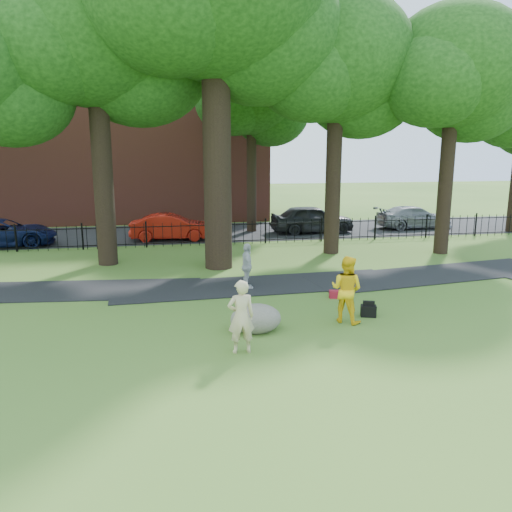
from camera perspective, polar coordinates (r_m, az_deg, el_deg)
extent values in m
plane|color=#3E6623|center=(13.78, -0.87, -7.82)|extent=(120.00, 120.00, 0.00)
cube|color=black|center=(17.61, 0.14, -3.42)|extent=(36.07, 3.85, 0.03)
cube|color=black|center=(29.24, -6.31, 2.64)|extent=(80.00, 7.00, 0.02)
cube|color=black|center=(25.14, -5.62, 3.51)|extent=(44.00, 0.04, 0.04)
cube|color=black|center=(25.28, -5.58, 1.63)|extent=(44.00, 0.04, 0.04)
cube|color=brown|center=(36.85, -13.96, 13.62)|extent=(18.00, 8.00, 12.00)
cylinder|color=black|center=(19.92, -4.50, 13.58)|extent=(1.10, 1.10, 10.50)
ellipsoid|color=#14350E|center=(21.74, 0.40, 24.23)|extent=(6.72, 6.72, 5.71)
ellipsoid|color=#14350E|center=(21.83, -26.27, 16.42)|extent=(4.80, 4.80, 4.08)
cylinder|color=black|center=(21.40, -17.23, 11.09)|extent=(0.80, 0.80, 9.10)
ellipsoid|color=#14350E|center=(21.92, -18.07, 23.75)|extent=(7.20, 7.20, 6.12)
ellipsoid|color=#14350E|center=(22.45, -13.17, 20.32)|extent=(5.76, 5.76, 4.90)
ellipsoid|color=#14350E|center=(21.26, -22.31, 21.70)|extent=(5.40, 5.40, 4.59)
cylinder|color=black|center=(23.12, 8.88, 10.62)|extent=(0.70, 0.70, 8.40)
ellipsoid|color=#14350E|center=(23.46, 9.25, 21.53)|extent=(6.60, 6.60, 5.61)
ellipsoid|color=#14350E|center=(24.57, 11.89, 18.15)|extent=(5.28, 5.28, 4.49)
ellipsoid|color=#14350E|center=(22.32, 6.40, 20.24)|extent=(4.95, 4.95, 4.21)
cylinder|color=black|center=(24.38, 20.98, 9.64)|extent=(0.64, 0.64, 8.05)
ellipsoid|color=#14350E|center=(24.64, 21.75, 19.55)|extent=(6.20, 6.20, 5.27)
ellipsoid|color=#14350E|center=(25.89, 23.32, 16.44)|extent=(4.96, 4.96, 4.22)
ellipsoid|color=#14350E|center=(23.39, 19.76, 18.43)|extent=(4.65, 4.65, 3.95)
imported|color=#CDB78C|center=(11.66, -1.71, -6.95)|extent=(0.66, 0.45, 1.76)
imported|color=yellow|center=(13.94, 10.29, -3.77)|extent=(1.14, 1.14, 1.86)
imported|color=#B8B9BD|center=(17.04, -1.02, -1.19)|extent=(0.41, 0.94, 1.59)
ellipsoid|color=#5F584F|center=(13.17, -0.02, -6.94)|extent=(1.35, 1.02, 0.79)
cube|color=black|center=(14.72, 12.73, -6.14)|extent=(0.50, 0.40, 0.33)
cube|color=maroon|center=(16.33, 9.01, -4.34)|extent=(0.40, 0.30, 0.25)
imported|color=#A4170C|center=(26.96, -9.68, 3.29)|extent=(4.38, 1.79, 1.41)
imported|color=#0C143C|center=(27.68, -26.99, 2.36)|extent=(5.23, 2.84, 1.39)
imported|color=black|center=(29.13, 6.42, 4.23)|extent=(4.80, 1.97, 1.63)
imported|color=gray|center=(32.17, 17.58, 4.23)|extent=(4.78, 2.11, 1.36)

